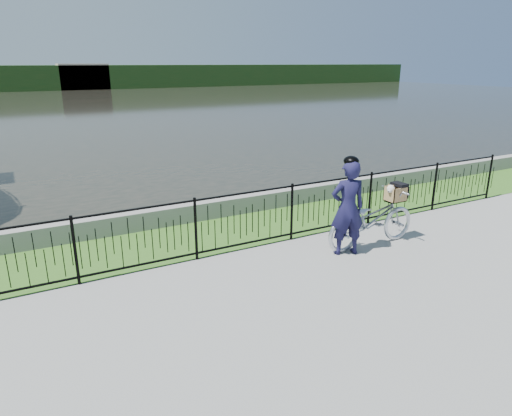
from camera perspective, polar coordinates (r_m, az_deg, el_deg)
ground at (r=7.40m, az=4.61°, el=-9.34°), size 120.00×120.00×0.00m
grass_strip at (r=9.49m, az=-3.98°, el=-3.03°), size 60.00×2.00×0.01m
water at (r=38.80m, az=-23.58°, el=11.35°), size 120.00×120.00×0.00m
quay_wall at (r=10.29m, az=-6.34°, el=-0.26°), size 60.00×0.30×0.40m
fence at (r=8.45m, az=-1.21°, el=-1.53°), size 14.00×0.06×1.15m
far_treeline at (r=65.61m, az=-26.29°, el=14.39°), size 120.00×6.00×3.00m
far_building_right at (r=64.73m, az=-20.77°, el=15.11°), size 6.00×3.00×3.20m
bicycle_rig at (r=8.91m, az=14.30°, el=-1.32°), size 2.02×0.70×1.18m
cyclist at (r=8.32m, az=11.39°, el=0.13°), size 0.73×0.58×1.81m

